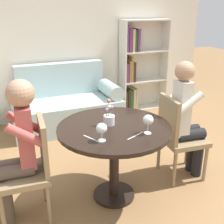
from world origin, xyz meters
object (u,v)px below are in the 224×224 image
chair_right (177,134)px  couch (66,106)px  person_right (187,119)px  bookshelf_right (137,68)px  person_left (17,149)px  wine_glass_right (148,120)px  wine_glass_left (102,129)px  flower_vase (109,118)px  chair_left (31,166)px

chair_right → couch: bearing=28.2°
chair_right → person_right: bearing=-93.8°
bookshelf_right → person_left: bookshelf_right is taller
wine_glass_right → person_left: bearing=165.3°
person_left → wine_glass_left: bearing=71.9°
bookshelf_right → chair_right: 2.16m
bookshelf_right → flower_vase: size_ratio=6.22×
wine_glass_left → person_right: bearing=14.8°
bookshelf_right → wine_glass_right: 2.63m
chair_left → person_right: person_right is taller
chair_left → chair_right: size_ratio=1.00×
chair_right → flower_vase: (-0.77, -0.01, 0.31)m
chair_right → wine_glass_right: (-0.54, -0.31, 0.36)m
chair_left → wine_glass_right: bearing=78.3°
person_left → flower_vase: (0.80, 0.02, 0.13)m
chair_right → wine_glass_right: wine_glass_right is taller
couch → wine_glass_left: 2.15m
bookshelf_right → wine_glass_right: size_ratio=9.19×
bookshelf_right → wine_glass_right: bookshelf_right is taller
bookshelf_right → wine_glass_left: bookshelf_right is taller
chair_left → chair_right: bearing=95.5°
person_right → flower_vase: person_right is taller
person_right → wine_glass_right: size_ratio=7.54×
couch → wine_glass_right: bearing=-84.4°
bookshelf_right → flower_vase: bearing=-123.3°
couch → wine_glass_right: size_ratio=9.44×
wine_glass_right → flower_vase: flower_vase is taller
chair_left → wine_glass_left: (0.54, -0.24, 0.35)m
chair_right → wine_glass_left: size_ratio=5.95×
chair_right → flower_vase: flower_vase is taller
couch → person_left: bearing=-114.4°
chair_right → wine_glass_left: 1.04m
flower_vase → wine_glass_left: bearing=-122.3°
person_left → couch: bearing=159.4°
wine_glass_right → wine_glass_left: bearing=177.3°
couch → bookshelf_right: size_ratio=1.03×
person_right → flower_vase: 0.87m
chair_left → wine_glass_left: chair_left is taller
wine_glass_left → couch: bearing=84.5°
couch → person_right: 2.02m
bookshelf_right → wine_glass_right: bearing=-115.6°
couch → bookshelf_right: (1.34, 0.27, 0.43)m
person_left → flower_vase: person_left is taller
flower_vase → bookshelf_right: bearing=56.7°
chair_left → person_left: bearing=-92.6°
chair_left → chair_right: 1.48m
chair_right → wine_glass_right: 0.72m
couch → wine_glass_left: bearing=-95.5°
chair_right → wine_glass_right: size_ratio=5.41×
flower_vase → wine_glass_right: bearing=-51.9°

